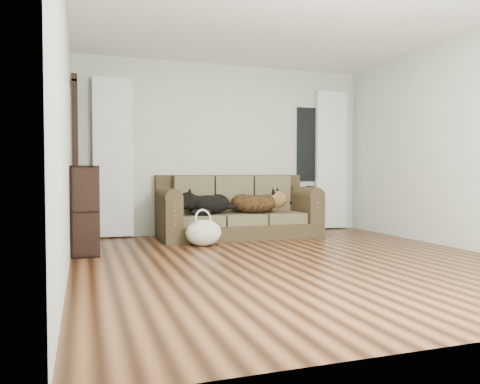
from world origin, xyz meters
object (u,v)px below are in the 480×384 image
object	(u,v)px
sofa	(239,206)
dog_black_lab	(206,205)
tote_bag	(204,233)
bookshelf	(85,210)
dog_shepherd	(256,203)

from	to	relation	value
sofa	dog_black_lab	size ratio (longest dim) A/B	3.47
tote_bag	bookshelf	world-z (taller)	bookshelf
sofa	tote_bag	xyz separation A→B (m)	(-0.70, -0.68, -0.29)
tote_bag	bookshelf	size ratio (longest dim) A/B	0.46
bookshelf	tote_bag	bearing A→B (deg)	2.03
dog_black_lab	tote_bag	size ratio (longest dim) A/B	1.43
tote_bag	dog_shepherd	bearing A→B (deg)	32.44
dog_shepherd	sofa	bearing A→B (deg)	8.79
sofa	dog_black_lab	distance (m)	0.52
bookshelf	dog_shepherd	bearing A→B (deg)	15.03
tote_bag	sofa	bearing A→B (deg)	44.02
tote_bag	dog_black_lab	bearing A→B (deg)	72.61
sofa	bookshelf	world-z (taller)	bookshelf
dog_shepherd	dog_black_lab	bearing A→B (deg)	28.29
dog_shepherd	tote_bag	world-z (taller)	dog_shepherd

